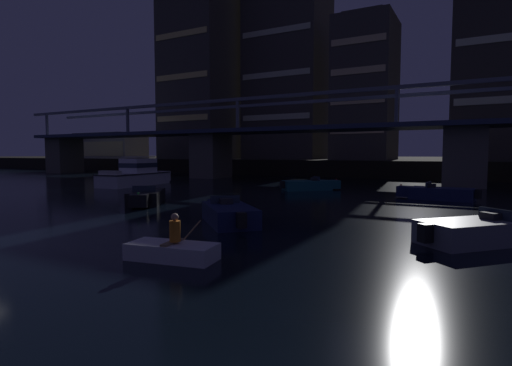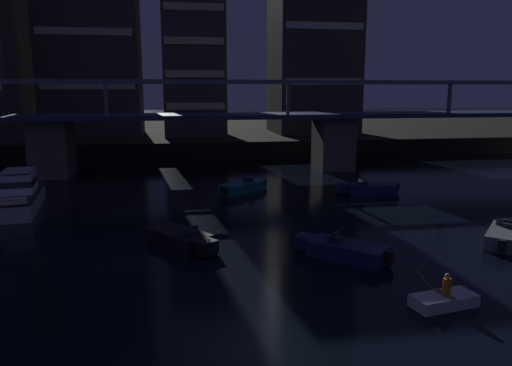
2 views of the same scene
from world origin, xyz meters
name	(u,v)px [view 2 (image 2 of 2)]	position (x,y,z in m)	size (l,w,h in m)	color
ground_plane	(260,353)	(0.00, 0.00, 0.00)	(400.00, 400.00, 0.00)	black
far_riverbank	(187,127)	(0.00, 83.57, 1.10)	(240.00, 80.00, 2.20)	black
river_bridge	(199,131)	(0.00, 35.57, 4.27)	(92.43, 6.40, 9.38)	#605B51
tower_west_tall	(89,8)	(-13.33, 56.66, 19.21)	(12.89, 9.75, 34.33)	#423D38
tower_central	(193,58)	(0.40, 54.45, 12.66)	(8.25, 9.59, 21.22)	#423D38
tower_east_tall	(314,3)	(17.87, 55.89, 20.69)	(11.66, 10.94, 37.28)	#38332D
cabin_cruiser_near_left	(19,194)	(-13.60, 21.95, 1.05)	(3.71, 9.33, 2.79)	silver
speedboat_near_center	(181,238)	(-2.31, 11.51, 0.41)	(3.86, 4.76, 1.16)	black
speedboat_near_right	(344,250)	(5.81, 8.18, 0.41)	(4.40, 4.38, 1.16)	#19234C
speedboat_mid_left	(369,188)	(13.17, 22.66, 0.41)	(5.23, 2.22, 1.16)	#19234C
speedboat_mid_center	(243,187)	(3.05, 25.08, 0.41)	(4.54, 4.21, 1.16)	#196066
speedboat_mid_right	(507,236)	(15.61, 8.96, 0.41)	(4.28, 4.49, 1.16)	gray
dinghy_with_paddler	(444,300)	(7.77, 2.16, 0.28)	(2.75, 2.55, 1.36)	silver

